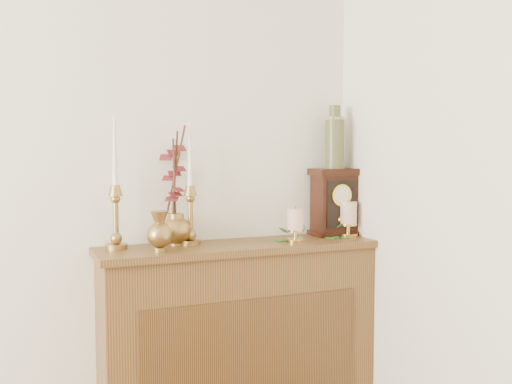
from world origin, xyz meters
name	(u,v)px	position (x,y,z in m)	size (l,w,h in m)	color
console_shelf	(240,354)	(1.40, 2.10, 0.44)	(1.24, 0.34, 0.93)	brown
candlestick_left	(116,206)	(0.88, 2.15, 1.11)	(0.09, 0.09, 0.54)	#AE8245
candlestick_center	(190,205)	(1.19, 2.14, 1.10)	(0.09, 0.09, 0.52)	#AE8245
bud_vase	(160,232)	(1.03, 2.02, 1.01)	(0.10, 0.10, 0.17)	#AE8245
ginger_jar	(174,191)	(1.14, 2.20, 1.16)	(0.21, 0.22, 0.51)	#AE8245
pillar_candle_left	(295,223)	(1.64, 2.04, 1.01)	(0.08, 0.08, 0.16)	#C39144
pillar_candle_right	(348,217)	(1.94, 2.09, 1.02)	(0.09, 0.09, 0.18)	#C39144
ivy_garland	(310,236)	(1.74, 2.09, 0.94)	(0.36, 0.18, 0.07)	#326D29
mantel_clock	(334,203)	(1.90, 2.16, 1.09)	(0.21, 0.15, 0.32)	black
ceramic_vase	(335,140)	(1.90, 2.16, 1.38)	(0.09, 0.09, 0.30)	#1B362A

